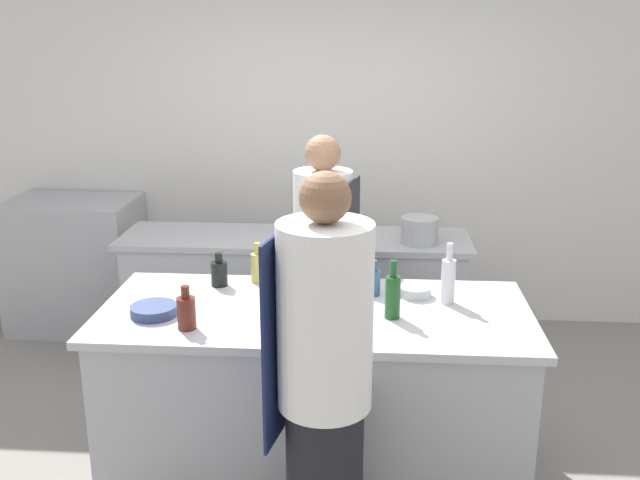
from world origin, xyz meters
TOP-DOWN VIEW (x-y plane):
  - ground_plane at (0.00, 0.00)m, footprint 16.00×16.00m
  - wall_back at (0.00, 2.13)m, footprint 8.00×0.06m
  - prep_counter at (0.00, 0.00)m, footprint 2.12×0.93m
  - pass_counter at (-0.23, 1.25)m, footprint 2.31×0.60m
  - oven_range at (-1.97, 1.76)m, footprint 0.94×0.65m
  - chef_at_prep_near at (0.09, -0.73)m, footprint 0.41×0.40m
  - chef_at_stove at (-0.01, 0.71)m, footprint 0.38×0.37m
  - bottle_olive_oil at (0.38, -0.08)m, footprint 0.07×0.07m
  - bottle_vinegar at (-0.34, 0.36)m, footprint 0.07×0.07m
  - bottle_wine at (0.66, 0.13)m, footprint 0.07×0.07m
  - bottle_cooking_oil at (-0.57, -0.28)m, footprint 0.09×0.09m
  - bottle_sauce at (0.29, 0.21)m, footprint 0.07×0.07m
  - bottle_water at (-0.54, 0.30)m, footprint 0.09×0.09m
  - bowl_mixing_large at (-0.12, 0.03)m, footprint 0.22×0.22m
  - bowl_prep_small at (-0.77, -0.13)m, footprint 0.22×0.22m
  - bowl_ceramic_blue at (0.50, 0.21)m, footprint 0.16×0.16m
  - stockpot at (0.58, 1.16)m, footprint 0.24×0.24m

SIDE VIEW (x-z plane):
  - ground_plane at x=0.00m, z-range 0.00..0.00m
  - prep_counter at x=0.00m, z-range 0.00..0.91m
  - pass_counter at x=-0.23m, z-range 0.00..0.91m
  - oven_range at x=-1.97m, z-range 0.00..0.99m
  - chef_at_stove at x=-0.01m, z-range 0.00..1.66m
  - chef_at_prep_near at x=0.09m, z-range 0.00..1.74m
  - bowl_prep_small at x=-0.77m, z-range 0.90..0.95m
  - bowl_ceramic_blue at x=0.50m, z-range 0.90..0.96m
  - bowl_mixing_large at x=-0.12m, z-range 0.90..0.99m
  - bottle_water at x=-0.54m, z-range 0.89..1.07m
  - bottle_sauce at x=0.29m, z-range 0.88..1.07m
  - bottle_cooking_oil at x=-0.57m, z-range 0.88..1.09m
  - stockpot at x=0.58m, z-range 0.90..1.07m
  - bottle_vinegar at x=-0.34m, z-range 0.88..1.10m
  - bottle_olive_oil at x=0.38m, z-range 0.87..1.16m
  - bottle_wine at x=0.66m, z-range 0.87..1.18m
  - wall_back at x=0.00m, z-range 0.00..2.80m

